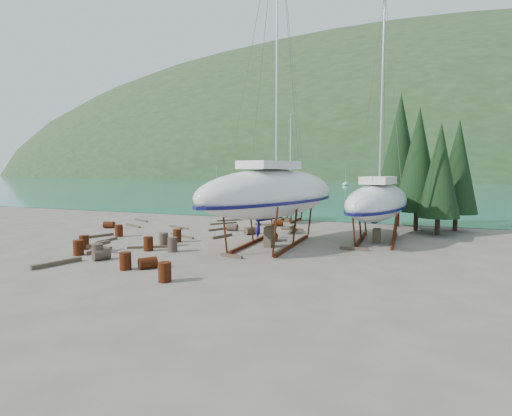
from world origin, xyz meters
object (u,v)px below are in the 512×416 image
(large_sailboat_far, at_px, (378,202))
(worker, at_px, (258,227))
(large_sailboat_near, at_px, (273,193))
(small_sailboat_shore, at_px, (289,204))

(large_sailboat_far, relative_size, worker, 9.58)
(worker, bearing_deg, large_sailboat_near, -146.46)
(large_sailboat_near, relative_size, large_sailboat_far, 1.26)
(large_sailboat_far, bearing_deg, small_sailboat_shore, 146.98)
(small_sailboat_shore, bearing_deg, large_sailboat_far, -39.46)
(large_sailboat_far, distance_m, small_sailboat_shore, 12.26)
(small_sailboat_shore, relative_size, worker, 5.80)
(large_sailboat_far, bearing_deg, large_sailboat_near, -138.12)
(large_sailboat_near, distance_m, worker, 3.59)
(large_sailboat_far, distance_m, worker, 8.53)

